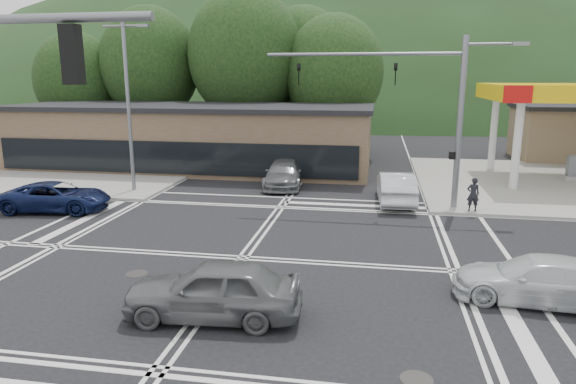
% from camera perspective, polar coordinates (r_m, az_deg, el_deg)
% --- Properties ---
extents(ground, '(120.00, 120.00, 0.00)m').
position_cam_1_polar(ground, '(18.19, -5.05, -7.32)').
color(ground, black).
rests_on(ground, ground).
extents(sidewalk_ne, '(16.00, 16.00, 0.15)m').
position_cam_1_polar(sidewalk_ne, '(33.75, 27.86, 0.80)').
color(sidewalk_ne, gray).
rests_on(sidewalk_ne, ground).
extents(sidewalk_nw, '(16.00, 16.00, 0.15)m').
position_cam_1_polar(sidewalk_nw, '(37.53, -21.57, 2.48)').
color(sidewalk_nw, gray).
rests_on(sidewalk_nw, ground).
extents(commercial_row, '(24.00, 8.00, 4.00)m').
position_cam_1_polar(commercial_row, '(35.98, -10.53, 5.86)').
color(commercial_row, brown).
rests_on(commercial_row, ground).
extents(hill_north, '(252.00, 126.00, 140.00)m').
position_cam_1_polar(hill_north, '(106.75, 7.58, 9.40)').
color(hill_north, '#203718').
rests_on(hill_north, ground).
extents(tree_n_a, '(8.00, 8.00, 11.75)m').
position_cam_1_polar(tree_n_a, '(44.50, -15.07, 13.58)').
color(tree_n_a, '#382619').
rests_on(tree_n_a, ground).
extents(tree_n_b, '(9.00, 9.00, 12.98)m').
position_cam_1_polar(tree_n_b, '(41.84, -4.78, 14.93)').
color(tree_n_b, '#382619').
rests_on(tree_n_b, ground).
extents(tree_n_c, '(7.60, 7.60, 10.87)m').
position_cam_1_polar(tree_n_c, '(40.62, 5.11, 13.15)').
color(tree_n_c, '#382619').
rests_on(tree_n_c, ground).
extents(tree_n_d, '(6.80, 6.80, 9.76)m').
position_cam_1_polar(tree_n_d, '(46.45, -22.37, 11.41)').
color(tree_n_d, '#382619').
rests_on(tree_n_d, ground).
extents(tree_n_e, '(8.40, 8.40, 11.98)m').
position_cam_1_polar(tree_n_e, '(44.95, 1.65, 13.99)').
color(tree_n_e, '#382619').
rests_on(tree_n_e, ground).
extents(streetlight_nw, '(2.50, 0.25, 9.00)m').
position_cam_1_polar(streetlight_nw, '(28.59, -17.25, 9.88)').
color(streetlight_nw, slate).
rests_on(streetlight_nw, ground).
extents(signal_mast_ne, '(11.65, 0.30, 8.00)m').
position_cam_1_polar(signal_mast_ne, '(24.82, 15.81, 9.65)').
color(signal_mast_ne, slate).
rests_on(signal_mast_ne, ground).
extents(car_blue_west, '(5.16, 2.88, 1.36)m').
position_cam_1_polar(car_blue_west, '(26.42, -24.36, -0.49)').
color(car_blue_west, '#0E173F').
rests_on(car_blue_west, ground).
extents(car_grey_center, '(4.76, 2.23, 1.58)m').
position_cam_1_polar(car_grey_center, '(13.78, -8.30, -10.67)').
color(car_grey_center, slate).
rests_on(car_grey_center, ground).
extents(car_silver_east, '(4.75, 2.40, 1.32)m').
position_cam_1_polar(car_silver_east, '(16.17, 25.97, -8.76)').
color(car_silver_east, silver).
rests_on(car_silver_east, ground).
extents(car_queue_a, '(1.92, 4.91, 1.59)m').
position_cam_1_polar(car_queue_a, '(26.07, 11.91, 0.49)').
color(car_queue_a, silver).
rests_on(car_queue_a, ground).
extents(car_queue_b, '(1.80, 4.32, 1.46)m').
position_cam_1_polar(car_queue_b, '(34.90, 4.05, 3.72)').
color(car_queue_b, silver).
rests_on(car_queue_b, ground).
extents(car_northbound, '(2.52, 5.23, 1.47)m').
position_cam_1_polar(car_northbound, '(29.46, -0.45, 2.06)').
color(car_northbound, slate).
rests_on(car_northbound, ground).
extents(pedestrian, '(0.60, 0.41, 1.56)m').
position_cam_1_polar(pedestrian, '(24.95, 19.87, -0.24)').
color(pedestrian, black).
rests_on(pedestrian, sidewalk_ne).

